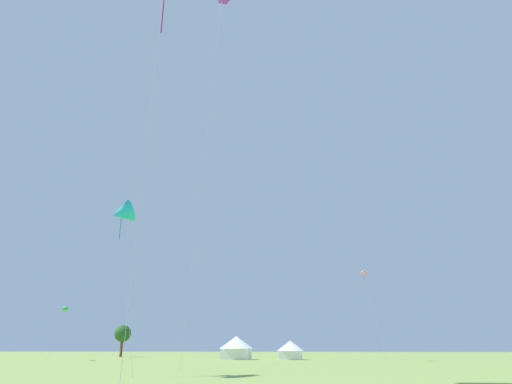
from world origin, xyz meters
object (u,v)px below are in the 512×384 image
(festival_tent_center, at_px, (236,346))
(festival_tent_right, at_px, (291,349))
(kite_pink_parafoil, at_px, (364,273))
(tree_distant_left, at_px, (123,334))
(kite_cyan_delta, at_px, (122,213))
(kite_green_parafoil, at_px, (65,309))

(festival_tent_center, distance_m, festival_tent_right, 7.42)
(kite_pink_parafoil, height_order, tree_distant_left, kite_pink_parafoil)
(kite_pink_parafoil, distance_m, festival_tent_right, 14.56)
(festival_tent_right, height_order, tree_distant_left, tree_distant_left)
(kite_pink_parafoil, xyz_separation_m, kite_cyan_delta, (-18.27, -32.80, -1.18))
(kite_green_parafoil, bearing_deg, festival_tent_right, 16.09)
(kite_green_parafoil, relative_size, tree_distant_left, 1.22)
(kite_green_parafoil, bearing_deg, kite_cyan_delta, -56.49)
(kite_cyan_delta, height_order, festival_tent_right, kite_cyan_delta)
(festival_tent_center, bearing_deg, kite_cyan_delta, -91.57)
(kite_pink_parafoil, relative_size, kite_cyan_delta, 1.07)
(festival_tent_center, bearing_deg, tree_distant_left, 145.65)
(kite_cyan_delta, relative_size, festival_tent_center, 2.19)
(kite_pink_parafoil, bearing_deg, festival_tent_right, 149.93)
(kite_pink_parafoil, height_order, festival_tent_right, kite_pink_parafoil)
(festival_tent_center, relative_size, festival_tent_right, 1.25)
(kite_green_parafoil, xyz_separation_m, festival_tent_right, (28.50, 8.22, -4.90))
(kite_green_parafoil, height_order, kite_cyan_delta, kite_cyan_delta)
(kite_cyan_delta, distance_m, festival_tent_right, 40.19)
(kite_green_parafoil, relative_size, kite_pink_parafoil, 0.61)
(kite_cyan_delta, height_order, tree_distant_left, kite_cyan_delta)
(kite_green_parafoil, xyz_separation_m, festival_tent_center, (21.08, 8.22, -4.57))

